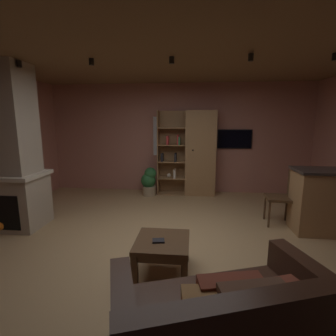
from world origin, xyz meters
name	(u,v)px	position (x,y,z in m)	size (l,w,h in m)	color
floor	(165,246)	(0.00, 0.00, -0.01)	(6.28, 5.79, 0.02)	tan
wall_back	(178,139)	(0.00, 2.93, 1.31)	(6.40, 0.06, 2.62)	#AD7060
ceiling	(165,48)	(0.00, 0.00, 2.63)	(6.28, 5.79, 0.02)	brown
window_pane_back	(167,136)	(-0.28, 2.89, 1.37)	(0.67, 0.01, 0.94)	white
stone_fireplace	(8,156)	(-2.59, 0.45, 1.18)	(1.04, 0.77, 2.62)	tan
bookshelf_cabinet	(196,154)	(0.44, 2.65, 0.98)	(1.36, 0.41, 1.98)	#997047
leather_couch	(229,332)	(0.64, -1.75, 0.31)	(1.78, 1.38, 0.84)	#382116
coffee_table	(162,247)	(0.04, -0.63, 0.32)	(0.61, 0.63, 0.40)	#4C331E
table_book_0	(158,241)	(0.00, -0.67, 0.41)	(0.14, 0.10, 0.02)	black
dining_chair	(285,194)	(1.91, 0.97, 0.53)	(0.45, 0.45, 0.92)	#4C331E
potted_floor_plant	(149,181)	(-0.66, 2.44, 0.34)	(0.37, 0.36, 0.67)	#9E896B
wall_mounted_tv	(235,139)	(1.34, 2.86, 1.32)	(0.80, 0.06, 0.45)	black
track_light_spot_0	(19,64)	(-2.14, 0.31, 2.55)	(0.07, 0.07, 0.09)	black
track_light_spot_1	(91,62)	(-1.06, 0.29, 2.55)	(0.07, 0.07, 0.09)	black
track_light_spot_2	(172,60)	(0.06, 0.30, 2.55)	(0.07, 0.07, 0.09)	black
track_light_spot_3	(251,58)	(1.09, 0.26, 2.55)	(0.07, 0.07, 0.09)	black
track_light_spot_4	(335,57)	(2.15, 0.33, 2.55)	(0.07, 0.07, 0.09)	black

